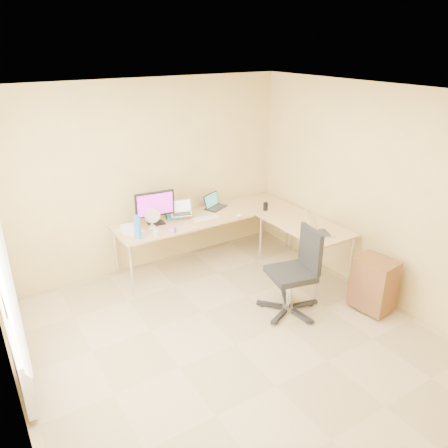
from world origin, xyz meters
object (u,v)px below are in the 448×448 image
water_bottle (137,227)px  laptop_center (181,208)px  keyboard (205,218)px  desk_return (304,248)px  laptop_return (321,226)px  office_chair (291,274)px  laptop_black (216,201)px  desk_fan (152,218)px  mug (156,233)px  desk_main (207,238)px  cabinet (374,284)px  monitor (155,208)px

water_bottle → laptop_center: bearing=23.0°
keyboard → desk_return: bearing=-34.9°
keyboard → laptop_return: bearing=-46.3°
laptop_center → office_chair: bearing=-55.5°
laptop_black → keyboard: (-0.34, -0.28, -0.10)m
laptop_center → laptop_black: (0.60, 0.08, -0.04)m
desk_fan → laptop_center: bearing=15.0°
mug → laptop_return: laptop_return is taller
desk_return → desk_fan: 2.12m
desk_return → laptop_black: 1.45m
desk_fan → office_chair: (1.02, -1.65, -0.36)m
desk_main → water_bottle: bearing=-168.0°
mug → desk_fan: bearing=76.5°
desk_main → desk_return: same height
laptop_return → cabinet: size_ratio=0.57×
mug → monitor: bearing=66.6°
monitor → keyboard: size_ratio=1.43×
desk_main → laptop_return: size_ratio=7.42×
keyboard → desk_fan: size_ratio=1.45×
desk_main → cabinet: bearing=-64.1°
laptop_black → cabinet: laptop_black is taller
desk_main → desk_return: bearing=-45.7°
monitor → desk_fan: 0.16m
laptop_black → cabinet: 2.51m
office_chair → laptop_black: bearing=100.2°
laptop_return → desk_main: bearing=57.1°
laptop_return → office_chair: 0.86m
monitor → laptop_return: size_ratio=1.51×
water_bottle → laptop_return: (2.03, -1.12, -0.03)m
water_bottle → office_chair: water_bottle is taller
desk_return → water_bottle: size_ratio=4.23×
mug → desk_return: bearing=-20.5°
laptop_black → desk_fan: bearing=163.4°
water_bottle → desk_return: bearing=-19.9°
laptop_black → water_bottle: size_ratio=1.09×
monitor → water_bottle: monitor is taller
desk_main → keyboard: (-0.08, -0.11, 0.37)m
laptop_return → desk_return: bearing=12.6°
desk_fan → desk_main: bearing=4.3°
desk_fan → office_chair: bearing=-54.1°
office_chair → water_bottle: bearing=145.5°
mug → water_bottle: size_ratio=0.31×
mug → cabinet: (1.95, -1.86, -0.42)m
water_bottle → cabinet: size_ratio=0.49×
water_bottle → laptop_return: size_ratio=0.86×
desk_main → laptop_return: 1.70m
keyboard → mug: size_ratio=3.91×
monitor → laptop_black: size_ratio=1.60×
desk_return → cabinet: (0.08, -1.16, -0.01)m
mug → cabinet: size_ratio=0.15×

